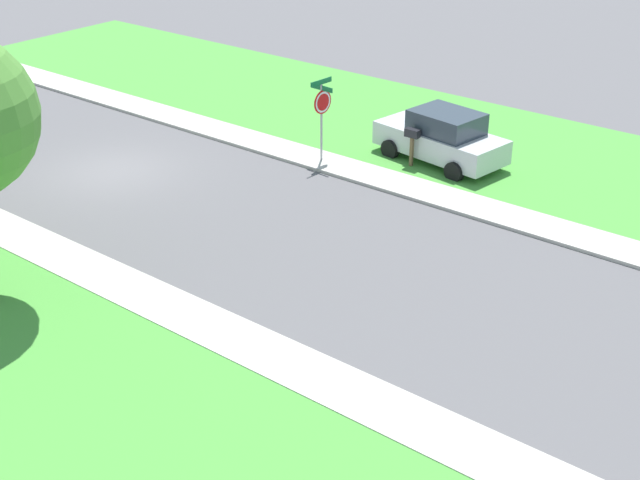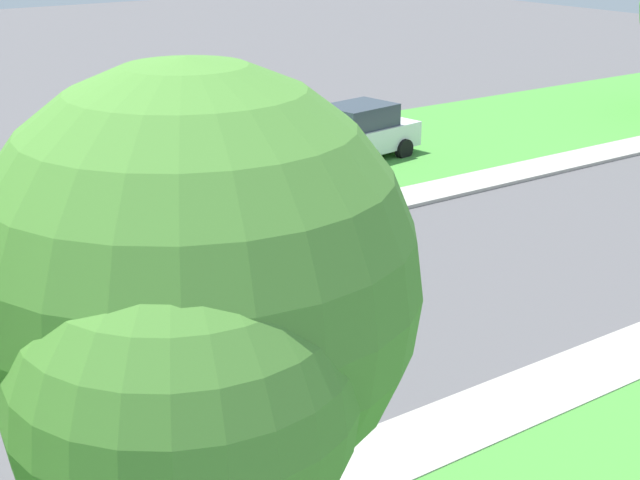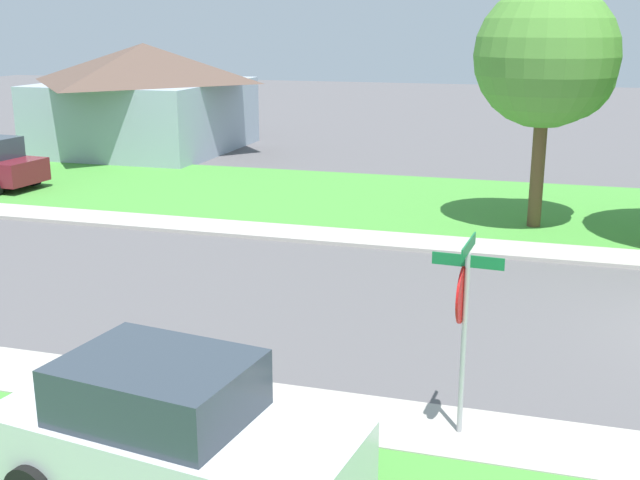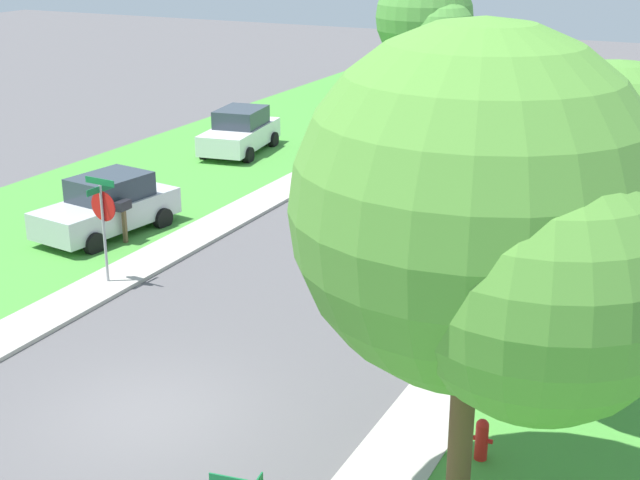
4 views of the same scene
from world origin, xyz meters
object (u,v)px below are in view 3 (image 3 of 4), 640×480
Objects in this scene: tree_sidewalk_mid at (551,61)px; house_right_setback at (146,96)px; car_silver_driveway_right at (171,433)px; stop_sign_far_corner at (463,306)px; mailbox at (243,391)px.

house_right_setback is at bearing 61.39° from tree_sidewalk_mid.
car_silver_driveway_right is at bearing -151.18° from house_right_setback.
stop_sign_far_corner reaches higher than car_silver_driveway_right.
house_right_setback reaches higher than stop_sign_far_corner.
house_right_setback reaches higher than car_silver_driveway_right.
tree_sidewalk_mid is 14.32m from mailbox.
house_right_setback is (9.17, 16.82, -2.09)m from tree_sidewalk_mid.
house_right_setback is (21.25, 16.02, 0.49)m from stop_sign_far_corner.
stop_sign_far_corner is 0.43× the size of tree_sidewalk_mid.
mailbox is at bearing 166.21° from tree_sidewalk_mid.
tree_sidewalk_mid is (12.08, -0.81, 2.58)m from stop_sign_far_corner.
tree_sidewalk_mid is at bearing -118.61° from house_right_setback.
house_right_setback is 26.43m from mailbox.
house_right_setback is at bearing 30.80° from mailbox.
car_silver_driveway_right is at bearing 165.23° from tree_sidewalk_mid.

